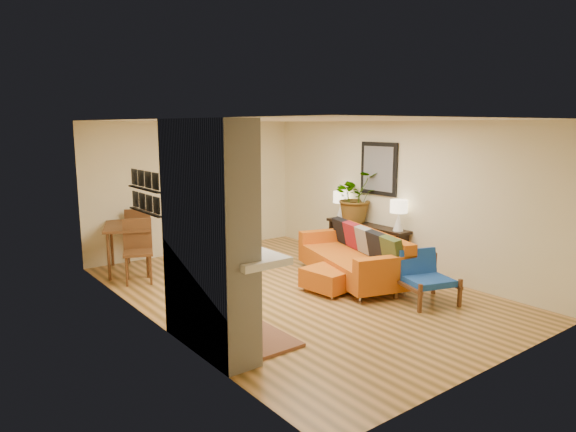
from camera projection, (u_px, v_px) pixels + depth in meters
name	position (u px, v px, depth m)	size (l,w,h in m)	color
room_shell	(237.00, 191.00, 10.12)	(6.50, 6.50, 6.50)	tan
fireplace	(211.00, 242.00, 5.72)	(1.09, 1.68, 2.60)	white
sofa	(356.00, 257.00, 8.44)	(1.57, 2.43, 0.89)	silver
ottoman	(331.00, 278.00, 7.90)	(0.78, 0.78, 0.36)	silver
blue_chair	(424.00, 274.00, 7.42)	(0.88, 0.87, 0.74)	brown
dining_table	(133.00, 234.00, 8.91)	(1.27, 1.92, 1.02)	brown
console_table	(367.00, 232.00, 9.46)	(0.34, 1.85, 0.72)	black
lamp_near	(399.00, 212.00, 8.80)	(0.30, 0.30, 0.54)	white
lamp_far	(341.00, 202.00, 9.92)	(0.30, 0.30, 0.54)	white
houseplant	(356.00, 196.00, 9.57)	(0.88, 0.76, 0.98)	#1E5919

